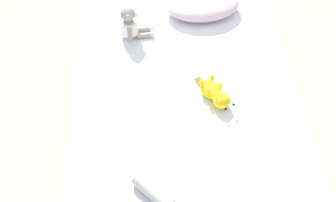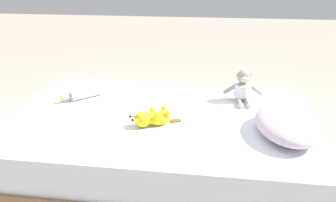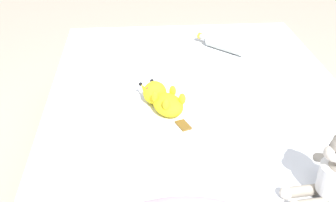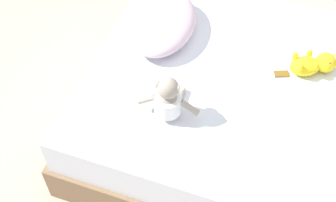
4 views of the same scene
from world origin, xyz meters
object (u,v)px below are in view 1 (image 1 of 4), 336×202
Objects in this scene: plush_monkey at (130,25)px; glass_bottle at (154,192)px; plush_yellow_creature at (215,94)px; bed at (184,119)px; pillow at (203,4)px.

glass_bottle is at bearing -84.89° from plush_monkey.
plush_yellow_creature is at bearing -50.15° from plush_monkey.
bed is 0.71m from plush_monkey.
plush_yellow_creature reaches higher than glass_bottle.
pillow is 1.43m from glass_bottle.
bed is 8.32× the size of glass_bottle.
pillow is 0.79m from plush_yellow_creature.
pillow is at bearing 75.93° from bed.
plush_monkey is 0.92× the size of plush_yellow_creature.
pillow is at bearing 73.90° from glass_bottle.
plush_monkey is (-0.31, 0.54, 0.33)m from bed.
glass_bottle reaches higher than bed.
pillow reaches higher than bed.
plush_yellow_creature is (0.48, -0.58, -0.05)m from plush_monkey.
glass_bottle is (0.10, -1.16, -0.06)m from plush_monkey.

